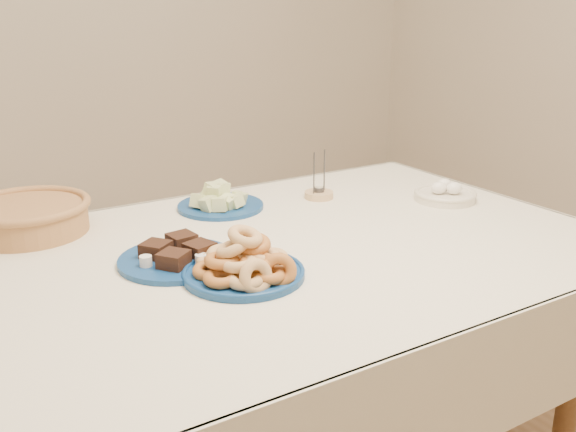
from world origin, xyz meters
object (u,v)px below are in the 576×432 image
Objects in this scene: donut_platter at (245,265)px; brownie_plate at (177,256)px; dining_table at (278,287)px; candle_holder at (319,194)px; wicker_basket at (27,216)px; egg_bowl at (445,194)px; melon_plate at (219,202)px.

brownie_plate is (-0.09, 0.16, -0.02)m from donut_platter.
candle_holder is (0.33, 0.31, 0.12)m from dining_table.
dining_table is at bearing -137.63° from candle_holder.
egg_bowl is (1.16, -0.37, -0.03)m from wicker_basket.
wicker_basket is 1.22m from egg_bowl.
dining_table is 5.39× the size of melon_plate.
wicker_basket is at bearing 170.56° from melon_plate.
brownie_plate is at bearing -57.51° from wicker_basket.
donut_platter reaches higher than dining_table.
wicker_basket is at bearing 121.79° from donut_platter.
melon_plate reaches higher than brownie_plate.
dining_table is at bearing 36.90° from donut_platter.
melon_plate is 0.87× the size of brownie_plate.
egg_bowl is at bearing -17.88° from wicker_basket.
wicker_basket is 2.90× the size of candle_holder.
candle_holder reaches higher than brownie_plate.
egg_bowl reaches higher than brownie_plate.
brownie_plate is 0.64m from candle_holder.
brownie_plate is at bearing -156.10° from candle_holder.
wicker_basket is (-0.52, 0.09, 0.02)m from melon_plate.
brownie_plate is at bearing 169.15° from dining_table.
candle_holder is 0.39m from egg_bowl.
egg_bowl is at bearing -24.25° from melon_plate.
melon_plate is 0.32m from candle_holder.
wicker_basket is (-0.50, 0.45, 0.15)m from dining_table.
brownie_plate is 0.90m from egg_bowl.
brownie_plate reaches higher than dining_table.
egg_bowl is at bearing 6.78° from dining_table.
dining_table is 6.77× the size of egg_bowl.
wicker_basket is 0.85m from candle_holder.
candle_holder reaches higher than melon_plate.
brownie_plate is (-0.25, 0.05, 0.12)m from dining_table.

